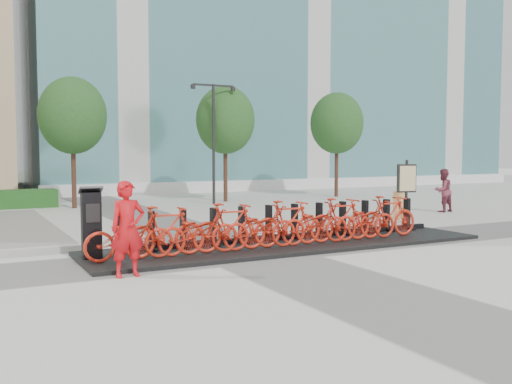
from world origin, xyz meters
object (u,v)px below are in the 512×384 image
bike_0 (130,236)px  construction_barrel (400,205)px  kiosk (91,224)px  map_sign (407,181)px  worker_red (128,229)px  pedestrian (443,190)px

bike_0 → construction_barrel: (9.90, 3.36, -0.09)m
kiosk → map_sign: bearing=15.5°
bike_0 → construction_barrel: 10.45m
bike_0 → construction_barrel: bike_0 is taller
worker_red → map_sign: bearing=16.6°
worker_red → map_sign: (9.80, 3.70, 0.44)m
worker_red → pedestrian: (13.09, 5.37, -0.05)m
kiosk → construction_barrel: kiosk is taller
kiosk → map_sign: map_sign is taller
worker_red → pedestrian: worker_red is taller
bike_0 → construction_barrel: bearing=-71.2°
map_sign → kiosk: bearing=-156.1°
map_sign → construction_barrel: bearing=72.5°
kiosk → map_sign: (10.08, 2.07, 0.52)m
worker_red → pedestrian: 14.15m
pedestrian → construction_barrel: bearing=16.3°
kiosk → construction_barrel: 10.89m
map_sign → worker_red: bearing=-147.0°
construction_barrel → worker_red: bearing=-156.5°
kiosk → worker_red: (0.29, -1.64, 0.07)m
worker_red → map_sign: map_sign is taller
worker_red → construction_barrel: (10.22, 4.45, -0.39)m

